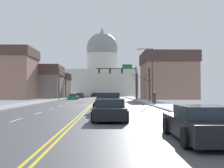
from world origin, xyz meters
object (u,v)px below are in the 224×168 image
Objects in this scene: street_lamp_right at (150,70)px; pedestrian_01 at (155,96)px; sedan_oncoming_00 at (73,97)px; sedan_near_03 at (105,102)px; signal_gantry at (122,74)px; sedan_near_01 at (107,99)px; sedan_near_05 at (110,110)px; sedan_near_06 at (201,124)px; sedan_oncoming_02 at (95,95)px; sedan_oncoming_01 at (80,96)px; pedestrian_00 at (154,97)px; sedan_near_00 at (105,98)px; pickup_truck_near_04 at (108,104)px; sedan_near_02 at (106,100)px; sedan_oncoming_03 at (96,94)px.

street_lamp_right reaches higher than pedestrian_01.
sedan_near_03 is at bearing -77.09° from sedan_oncoming_00.
signal_gantry is 12.14m from sedan_near_01.
sedan_oncoming_00 is at bearing 113.32° from sedan_near_01.
sedan_near_05 is 7.30m from sedan_near_06.
pedestrian_01 is (10.63, -44.38, 0.46)m from sedan_oncoming_02.
sedan_oncoming_01 is 12.59m from sedan_oncoming_02.
pedestrian_01 is at bearing 79.19° from pedestrian_00.
pedestrian_01 is at bearing -48.91° from sedan_near_00.
pickup_truck_near_04 reaches higher than sedan_oncoming_01.
sedan_near_05 is (0.09, -5.80, -0.13)m from pickup_truck_near_04.
sedan_near_01 is at bearing -84.98° from sedan_oncoming_02.
sedan_oncoming_02 is at bearing 93.51° from sedan_near_03.
sedan_near_02 reaches higher than sedan_oncoming_00.
sedan_near_06 is at bearing -80.63° from sedan_oncoming_01.
sedan_oncoming_00 is 25.77m from sedan_oncoming_02.
sedan_oncoming_02 is (-3.52, 48.58, 0.02)m from sedan_near_02.
sedan_near_01 is 1.04× the size of sedan_near_05.
signal_gantry reaches higher than sedan_near_02.
sedan_near_06 is at bearing -84.73° from sedan_near_00.
sedan_near_01 is 1.08× the size of sedan_oncoming_03.
pedestrian_00 is (5.89, 18.14, 0.43)m from sedan_near_05.
sedan_near_05 is 2.74× the size of pedestrian_01.
sedan_near_00 is 1.00× the size of sedan_near_03.
street_lamp_right is 24.87m from sedan_oncoming_00.
sedan_oncoming_01 reaches higher than sedan_near_02.
sedan_oncoming_02 reaches higher than sedan_near_00.
sedan_near_01 reaches higher than sedan_near_00.
sedan_near_06 is 2.84× the size of pedestrian_00.
sedan_oncoming_01 is 2.96× the size of pedestrian_00.
sedan_near_00 is at bearing 115.64° from pedestrian_00.
sedan_near_02 is 2.84× the size of pedestrian_01.
sedan_near_00 is 0.84× the size of pickup_truck_near_04.
sedan_near_01 reaches higher than sedan_near_05.
signal_gantry is 7.27m from sedan_near_00.
sedan_near_01 is 32.00m from sedan_near_06.
street_lamp_right reaches higher than pickup_truck_near_04.
sedan_oncoming_03 is at bearing 94.07° from sedan_near_01.
sedan_near_01 is at bearing 130.26° from pedestrian_00.
sedan_oncoming_03 reaches higher than sedan_near_03.
sedan_oncoming_02 is at bearing 101.13° from pedestrian_00.
signal_gantry is 1.77× the size of sedan_near_03.
signal_gantry is 1.80× the size of sedan_oncoming_00.
pedestrian_01 reaches higher than sedan_near_03.
pickup_truck_near_04 is at bearing -89.99° from sedan_near_01.
sedan_near_01 is (-5.96, 4.05, -4.07)m from street_lamp_right.
sedan_near_03 is (-0.29, -13.42, -0.04)m from sedan_near_01.
sedan_near_05 is 2.83× the size of pedestrian_00.
signal_gantry reaches higher than pedestrian_00.
sedan_near_01 is (-2.84, -10.93, -4.46)m from signal_gantry.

